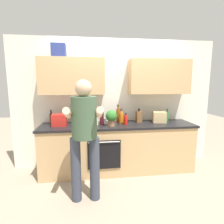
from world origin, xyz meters
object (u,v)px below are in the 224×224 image
object	(u,v)px
bottle_vinegar	(80,119)
person_standing	(84,131)
bottle_wine	(102,118)
bottle_soy	(51,119)
bottle_juice	(121,117)
cup_stoneware	(104,121)
grocery_bag_crisps	(59,120)
bottle_syrup	(118,115)
grocery_bag_rice	(91,120)
bottle_hotsauce	(126,120)
potted_herb	(111,117)
grocery_bag_bread	(159,117)
bottle_soda	(167,116)
knife_block	(139,117)

from	to	relation	value
bottle_vinegar	person_standing	bearing A→B (deg)	-82.66
bottle_vinegar	bottle_wine	world-z (taller)	bottle_wine
bottle_soy	bottle_juice	bearing A→B (deg)	-2.87
cup_stoneware	grocery_bag_crisps	distance (m)	0.82
bottle_syrup	grocery_bag_rice	world-z (taller)	bottle_syrup
bottle_soy	grocery_bag_rice	size ratio (longest dim) A/B	1.07
bottle_syrup	bottle_vinegar	size ratio (longest dim) A/B	1.19
bottle_hotsauce	grocery_bag_crisps	world-z (taller)	same
cup_stoneware	potted_herb	size ratio (longest dim) A/B	0.34
bottle_juice	grocery_bag_bread	world-z (taller)	bottle_juice
bottle_soy	grocery_bag_crisps	bearing A→B (deg)	-41.65
bottle_hotsauce	cup_stoneware	world-z (taller)	bottle_hotsauce
bottle_hotsauce	bottle_vinegar	size ratio (longest dim) A/B	0.74
bottle_soda	bottle_soy	size ratio (longest dim) A/B	0.92
cup_stoneware	potted_herb	world-z (taller)	potted_herb
bottle_hotsauce	person_standing	bearing A→B (deg)	-132.80
knife_block	bottle_syrup	bearing A→B (deg)	169.18
person_standing	cup_stoneware	distance (m)	0.99
person_standing	bottle_syrup	bearing A→B (deg)	58.72
grocery_bag_bread	grocery_bag_crisps	bearing A→B (deg)	-178.21
bottle_wine	bottle_soy	size ratio (longest dim) A/B	1.14
bottle_soda	cup_stoneware	xyz separation A→B (m)	(-1.26, -0.05, -0.05)
bottle_wine	potted_herb	xyz separation A→B (m)	(0.16, -0.13, 0.04)
cup_stoneware	grocery_bag_crisps	size ratio (longest dim) A/B	0.39
bottle_syrup	cup_stoneware	bearing A→B (deg)	-158.82
bottle_juice	knife_block	size ratio (longest dim) A/B	0.98
bottle_juice	grocery_bag_bread	size ratio (longest dim) A/B	1.10
potted_herb	grocery_bag_crisps	bearing A→B (deg)	171.47
bottle_soda	person_standing	bearing A→B (deg)	-148.98
bottle_wine	cup_stoneware	size ratio (longest dim) A/B	3.15
bottle_hotsauce	knife_block	bearing A→B (deg)	28.73
bottle_hotsauce	bottle_syrup	size ratio (longest dim) A/B	0.63
bottle_soda	bottle_syrup	world-z (taller)	bottle_syrup
person_standing	bottle_syrup	size ratio (longest dim) A/B	5.02
bottle_syrup	bottle_juice	bearing A→B (deg)	-67.03
bottle_soy	potted_herb	size ratio (longest dim) A/B	0.95
bottle_hotsauce	grocery_bag_bread	distance (m)	0.69
person_standing	bottle_soy	world-z (taller)	person_standing
cup_stoneware	potted_herb	bearing A→B (deg)	-66.34
bottle_wine	cup_stoneware	xyz separation A→B (m)	(0.06, 0.10, -0.08)
bottle_wine	potted_herb	size ratio (longest dim) A/B	1.08
cup_stoneware	knife_block	bearing A→B (deg)	2.46
bottle_juice	bottle_vinegar	bearing A→B (deg)	-168.42
bottle_wine	potted_herb	bearing A→B (deg)	-38.82
bottle_vinegar	grocery_bag_crisps	bearing A→B (deg)	168.74
bottle_hotsauce	bottle_juice	xyz separation A→B (m)	(-0.06, 0.12, 0.02)
bottle_juice	cup_stoneware	bearing A→B (deg)	178.68
bottle_soda	potted_herb	size ratio (longest dim) A/B	0.87
bottle_wine	bottle_vinegar	bearing A→B (deg)	-170.79
potted_herb	grocery_bag_bread	xyz separation A→B (m)	(0.96, 0.19, -0.06)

